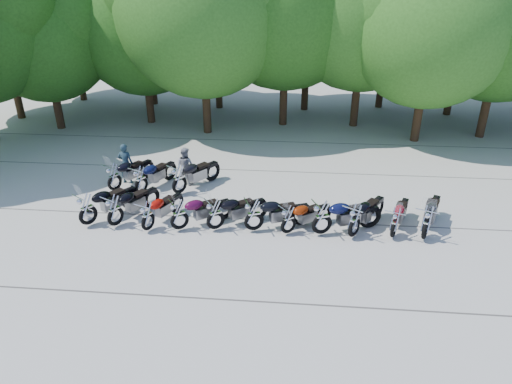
# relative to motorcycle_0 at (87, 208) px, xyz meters

# --- Properties ---
(ground) EXTENTS (90.00, 90.00, 0.00)m
(ground) POSITION_rel_motorcycle_0_xyz_m (5.74, -0.55, -0.69)
(ground) COLOR #A6A296
(ground) RESTS_ON ground
(tree_0) EXTENTS (7.50, 7.50, 9.21)m
(tree_0) POSITION_rel_motorcycle_0_xyz_m (-9.68, 12.43, 4.76)
(tree_0) COLOR #3A2614
(tree_0) RESTS_ON ground
(tree_1) EXTENTS (6.97, 6.97, 8.55)m
(tree_1) POSITION_rel_motorcycle_0_xyz_m (-6.30, 10.68, 4.37)
(tree_1) COLOR #3A2614
(tree_1) RESTS_ON ground
(tree_2) EXTENTS (7.31, 7.31, 8.97)m
(tree_2) POSITION_rel_motorcycle_0_xyz_m (-1.51, 12.29, 4.62)
(tree_2) COLOR #3A2614
(tree_2) RESTS_ON ground
(tree_3) EXTENTS (8.70, 8.70, 10.67)m
(tree_3) POSITION_rel_motorcycle_0_xyz_m (2.17, 10.69, 5.63)
(tree_3) COLOR #3A2614
(tree_3) RESTS_ON ground
(tree_4) EXTENTS (9.13, 9.13, 11.20)m
(tree_4) POSITION_rel_motorcycle_0_xyz_m (6.28, 12.54, 5.94)
(tree_4) COLOR #3A2614
(tree_4) RESTS_ON ground
(tree_5) EXTENTS (9.04, 9.04, 11.10)m
(tree_5) POSITION_rel_motorcycle_0_xyz_m (10.35, 12.65, 5.88)
(tree_5) COLOR #3A2614
(tree_5) RESTS_ON ground
(tree_6) EXTENTS (8.00, 8.00, 9.82)m
(tree_6) POSITION_rel_motorcycle_0_xyz_m (13.29, 10.26, 5.12)
(tree_6) COLOR #3A2614
(tree_6) RESTS_ON ground
(tree_7) EXTENTS (8.79, 8.79, 10.79)m
(tree_7) POSITION_rel_motorcycle_0_xyz_m (16.95, 11.23, 5.70)
(tree_7) COLOR #3A2614
(tree_7) RESTS_ON ground
(tree_9) EXTENTS (7.59, 7.59, 9.32)m
(tree_9) POSITION_rel_motorcycle_0_xyz_m (-7.79, 17.04, 4.83)
(tree_9) COLOR #3A2614
(tree_9) RESTS_ON ground
(tree_10) EXTENTS (7.78, 7.78, 9.55)m
(tree_10) POSITION_rel_motorcycle_0_xyz_m (-2.55, 16.42, 4.96)
(tree_10) COLOR #3A2614
(tree_10) RESTS_ON ground
(tree_11) EXTENTS (7.56, 7.56, 9.28)m
(tree_11) POSITION_rel_motorcycle_0_xyz_m (1.98, 15.87, 4.80)
(tree_11) COLOR #3A2614
(tree_11) RESTS_ON ground
(tree_12) EXTENTS (7.88, 7.88, 9.67)m
(tree_12) POSITION_rel_motorcycle_0_xyz_m (7.54, 15.91, 5.03)
(tree_12) COLOR #3A2614
(tree_12) RESTS_ON ground
(tree_13) EXTENTS (8.31, 8.31, 10.20)m
(tree_13) POSITION_rel_motorcycle_0_xyz_m (12.43, 16.92, 5.35)
(tree_13) COLOR #3A2614
(tree_13) RESTS_ON ground
(tree_14) EXTENTS (8.02, 8.02, 9.84)m
(tree_14) POSITION_rel_motorcycle_0_xyz_m (16.42, 15.54, 5.14)
(tree_14) COLOR #3A2614
(tree_14) RESTS_ON ground
(motorcycle_0) EXTENTS (1.99, 2.45, 1.38)m
(motorcycle_0) POSITION_rel_motorcycle_0_xyz_m (0.00, 0.00, 0.00)
(motorcycle_0) COLOR black
(motorcycle_0) RESTS_ON ground
(motorcycle_1) EXTENTS (1.76, 2.43, 1.34)m
(motorcycle_1) POSITION_rel_motorcycle_0_xyz_m (0.96, 0.03, -0.02)
(motorcycle_1) COLOR black
(motorcycle_1) RESTS_ON ground
(motorcycle_2) EXTENTS (1.48, 2.25, 1.23)m
(motorcycle_2) POSITION_rel_motorcycle_0_xyz_m (2.17, -0.17, -0.08)
(motorcycle_2) COLOR #9A0C05
(motorcycle_2) RESTS_ON ground
(motorcycle_3) EXTENTS (2.28, 1.87, 1.29)m
(motorcycle_3) POSITION_rel_motorcycle_0_xyz_m (3.23, -0.04, -0.05)
(motorcycle_3) COLOR #3E0828
(motorcycle_3) RESTS_ON ground
(motorcycle_4) EXTENTS (2.32, 1.90, 1.31)m
(motorcycle_4) POSITION_rel_motorcycle_0_xyz_m (4.44, 0.08, -0.04)
(motorcycle_4) COLOR black
(motorcycle_4) RESTS_ON ground
(motorcycle_5) EXTENTS (2.48, 1.55, 1.35)m
(motorcycle_5) POSITION_rel_motorcycle_0_xyz_m (5.75, 0.11, -0.02)
(motorcycle_5) COLOR black
(motorcycle_5) RESTS_ON ground
(motorcycle_6) EXTENTS (2.05, 1.79, 1.19)m
(motorcycle_6) POSITION_rel_motorcycle_0_xyz_m (6.91, 0.04, -0.10)
(motorcycle_6) COLOR maroon
(motorcycle_6) RESTS_ON ground
(motorcycle_7) EXTENTS (2.61, 1.66, 1.42)m
(motorcycle_7) POSITION_rel_motorcycle_0_xyz_m (8.02, 0.07, 0.02)
(motorcycle_7) COLOR black
(motorcycle_7) RESTS_ON ground
(motorcycle_8) EXTENTS (1.95, 2.42, 1.37)m
(motorcycle_8) POSITION_rel_motorcycle_0_xyz_m (9.08, 0.01, -0.01)
(motorcycle_8) COLOR black
(motorcycle_8) RESTS_ON ground
(motorcycle_9) EXTENTS (1.44, 2.25, 1.22)m
(motorcycle_9) POSITION_rel_motorcycle_0_xyz_m (10.39, 0.11, -0.08)
(motorcycle_9) COLOR maroon
(motorcycle_9) RESTS_ON ground
(motorcycle_10) EXTENTS (1.65, 2.52, 1.37)m
(motorcycle_10) POSITION_rel_motorcycle_0_xyz_m (11.39, 0.09, -0.01)
(motorcycle_10) COLOR black
(motorcycle_10) RESTS_ON ground
(motorcycle_11) EXTENTS (1.81, 2.40, 1.33)m
(motorcycle_11) POSITION_rel_motorcycle_0_xyz_m (-0.11, 2.79, -0.03)
(motorcycle_11) COLOR black
(motorcycle_11) RESTS_ON ground
(motorcycle_12) EXTENTS (1.67, 2.43, 1.33)m
(motorcycle_12) POSITION_rel_motorcycle_0_xyz_m (1.04, 2.60, -0.03)
(motorcycle_12) COLOR #0C1237
(motorcycle_12) RESTS_ON ground
(motorcycle_13) EXTENTS (2.07, 2.49, 1.42)m
(motorcycle_13) POSITION_rel_motorcycle_0_xyz_m (2.55, 2.73, 0.02)
(motorcycle_13) COLOR black
(motorcycle_13) RESTS_ON ground
(rider_0) EXTENTS (0.65, 0.44, 1.72)m
(rider_0) POSITION_rel_motorcycle_0_xyz_m (0.07, 3.68, 0.17)
(rider_0) COLOR #1D323C
(rider_0) RESTS_ON ground
(rider_1) EXTENTS (0.94, 0.85, 1.59)m
(rider_1) POSITION_rel_motorcycle_0_xyz_m (2.54, 3.83, 0.10)
(rider_1) COLOR #949497
(rider_1) RESTS_ON ground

